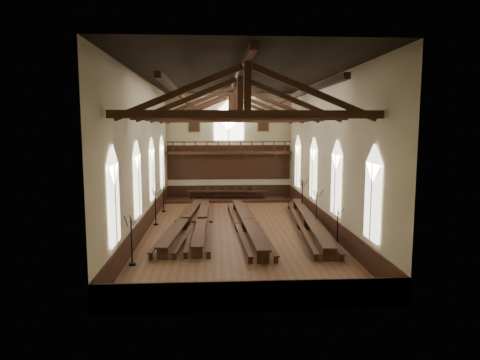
% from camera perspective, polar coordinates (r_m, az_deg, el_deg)
% --- Properties ---
extents(ground, '(26.00, 26.00, 0.00)m').
position_cam_1_polar(ground, '(29.05, -0.57, -6.56)').
color(ground, brown).
rests_on(ground, ground).
extents(room_walls, '(26.00, 26.00, 26.00)m').
position_cam_1_polar(room_walls, '(28.22, -0.59, 6.28)').
color(room_walls, beige).
rests_on(room_walls, ground).
extents(wainscot_band, '(12.00, 26.00, 1.20)m').
position_cam_1_polar(wainscot_band, '(28.91, -0.57, -5.41)').
color(wainscot_band, black).
rests_on(wainscot_band, ground).
extents(side_windows, '(11.85, 19.80, 4.50)m').
position_cam_1_polar(side_windows, '(28.39, -0.58, 0.79)').
color(side_windows, white).
rests_on(side_windows, room_walls).
extents(end_window, '(2.80, 0.12, 3.80)m').
position_cam_1_polar(end_window, '(41.10, -1.50, 7.63)').
color(end_window, white).
rests_on(end_window, room_walls).
extents(minstrels_gallery, '(11.80, 1.24, 3.70)m').
position_cam_1_polar(minstrels_gallery, '(40.97, -1.47, 2.98)').
color(minstrels_gallery, '#351D10').
rests_on(minstrels_gallery, room_walls).
extents(portraits, '(7.75, 0.09, 1.45)m').
position_cam_1_polar(portraits, '(41.10, -1.50, 7.45)').
color(portraits, brown).
rests_on(portraits, room_walls).
extents(roof_trusses, '(11.70, 25.70, 2.80)m').
position_cam_1_polar(roof_trusses, '(28.25, -0.59, 9.85)').
color(roof_trusses, '#351D10').
rests_on(roof_trusses, room_walls).
extents(refectory_row_a, '(2.19, 14.45, 0.74)m').
position_cam_1_polar(refectory_row_a, '(29.36, -7.34, -5.39)').
color(refectory_row_a, '#351D10').
rests_on(refectory_row_a, ground).
extents(refectory_row_b, '(1.53, 14.15, 0.72)m').
position_cam_1_polar(refectory_row_b, '(29.31, -5.08, -5.41)').
color(refectory_row_b, '#351D10').
rests_on(refectory_row_b, ground).
extents(refectory_row_c, '(1.89, 14.78, 0.78)m').
position_cam_1_polar(refectory_row_c, '(28.60, 0.91, -5.60)').
color(refectory_row_c, '#351D10').
rests_on(refectory_row_c, ground).
extents(refectory_row_d, '(2.20, 14.97, 0.80)m').
position_cam_1_polar(refectory_row_d, '(29.41, 9.26, -5.32)').
color(refectory_row_d, '#351D10').
rests_on(refectory_row_d, ground).
extents(dais, '(11.40, 2.99, 0.20)m').
position_cam_1_polar(dais, '(40.18, -1.75, -2.57)').
color(dais, black).
rests_on(dais, ground).
extents(high_table, '(7.62, 1.45, 0.71)m').
position_cam_1_polar(high_table, '(40.06, -1.75, -1.58)').
color(high_table, '#351D10').
rests_on(high_table, dais).
extents(high_chairs, '(5.94, 0.55, 1.11)m').
position_cam_1_polar(high_chairs, '(40.81, -1.79, -1.42)').
color(high_chairs, '#351D10').
rests_on(high_chairs, dais).
extents(candelabrum_left_near, '(0.76, 0.74, 2.53)m').
position_cam_1_polar(candelabrum_left_near, '(22.22, -14.22, -9.06)').
color(candelabrum_left_near, black).
rests_on(candelabrum_left_near, ground).
extents(candelabrum_left_mid, '(0.73, 0.79, 2.58)m').
position_cam_1_polar(candelabrum_left_mid, '(30.64, -11.18, -4.48)').
color(candelabrum_left_mid, black).
rests_on(candelabrum_left_mid, ground).
extents(candelabrum_left_far, '(0.73, 0.71, 2.43)m').
position_cam_1_polar(candelabrum_left_far, '(35.17, -10.17, -3.03)').
color(candelabrum_left_far, black).
rests_on(candelabrum_left_far, ground).
extents(candelabrum_right_near, '(0.70, 0.67, 2.32)m').
position_cam_1_polar(candelabrum_right_near, '(25.13, 12.85, -7.28)').
color(candelabrum_right_near, black).
rests_on(candelabrum_right_near, ground).
extents(candelabrum_right_mid, '(0.76, 0.78, 2.61)m').
position_cam_1_polar(candelabrum_right_mid, '(29.88, 10.13, -4.73)').
color(candelabrum_right_mid, black).
rests_on(candelabrum_right_mid, ground).
extents(candelabrum_right_far, '(0.80, 0.83, 2.77)m').
position_cam_1_polar(candelabrum_right_far, '(34.41, 8.29, -3.04)').
color(candelabrum_right_far, black).
rests_on(candelabrum_right_far, ground).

